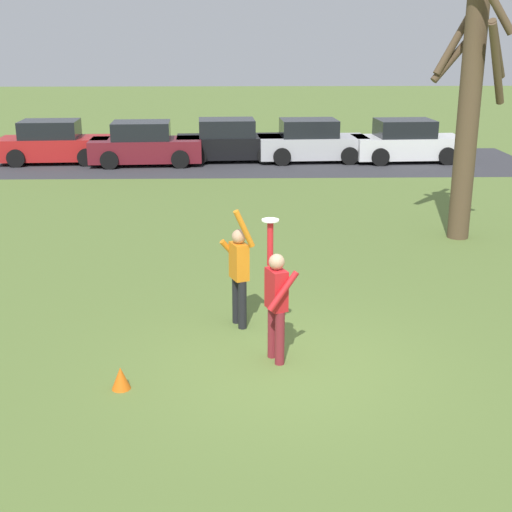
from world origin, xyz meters
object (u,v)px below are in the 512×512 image
at_px(frisbee_disc, 270,220).
at_px(parked_car_black, 230,142).
at_px(parked_car_maroon, 145,145).
at_px(bare_tree_tall, 470,101).
at_px(parked_car_silver, 311,142).
at_px(person_catcher, 276,298).
at_px(person_defender, 239,269).
at_px(parked_car_white, 407,142).
at_px(field_cone_orange, 121,378).
at_px(parked_car_red, 54,143).

xyz_separation_m(frisbee_disc, parked_car_black, (-0.77, 17.28, -1.37)).
bearing_deg(frisbee_disc, parked_car_maroon, 103.33).
bearing_deg(bare_tree_tall, parked_car_silver, 102.76).
bearing_deg(person_catcher, frisbee_disc, -0.00).
relative_size(person_defender, parked_car_white, 0.49).
xyz_separation_m(parked_car_maroon, parked_car_white, (9.91, 0.43, 0.00)).
xyz_separation_m(person_catcher, frisbee_disc, (-0.08, 0.21, 1.11)).
distance_m(person_defender, frisbee_disc, 1.64).
bearing_deg(field_cone_orange, parked_car_white, 65.87).
xyz_separation_m(person_catcher, parked_car_red, (-7.49, 17.23, -0.25)).
xyz_separation_m(person_defender, field_cone_orange, (-1.62, -2.15, -0.82)).
bearing_deg(parked_car_maroon, parked_car_silver, 2.12).
distance_m(parked_car_maroon, parked_car_white, 9.92).
bearing_deg(bare_tree_tall, field_cone_orange, -133.05).
bearing_deg(parked_car_silver, parked_car_black, 173.73).
height_order(parked_car_red, parked_car_silver, same).
bearing_deg(parked_car_red, frisbee_disc, -69.66).
xyz_separation_m(parked_car_maroon, bare_tree_tall, (8.72, -10.20, 2.47)).
relative_size(parked_car_maroon, parked_car_silver, 1.00).
relative_size(person_catcher, field_cone_orange, 6.50).
xyz_separation_m(parked_car_black, parked_car_white, (6.76, -0.32, 0.00)).
relative_size(person_defender, frisbee_disc, 8.20).
bearing_deg(parked_car_red, parked_car_white, -3.42).
bearing_deg(person_defender, parked_car_silver, 148.21).
bearing_deg(parked_car_red, person_defender, -69.54).
height_order(bare_tree_tall, field_cone_orange, bare_tree_tall).
height_order(frisbee_disc, parked_car_white, frisbee_disc).
bearing_deg(parked_car_maroon, bare_tree_tall, -52.68).
height_order(frisbee_disc, parked_car_maroon, frisbee_disc).
height_order(frisbee_disc, field_cone_orange, frisbee_disc).
distance_m(frisbee_disc, field_cone_orange, 3.01).
xyz_separation_m(parked_car_black, field_cone_orange, (-1.30, -18.31, -0.57)).
xyz_separation_m(bare_tree_tall, field_cone_orange, (-6.87, -7.35, -3.04)).
height_order(parked_car_red, parked_car_black, same).
distance_m(person_defender, field_cone_orange, 2.82).
bearing_deg(frisbee_disc, parked_car_silver, 82.16).
xyz_separation_m(person_defender, frisbee_disc, (0.45, -1.12, 1.11)).
xyz_separation_m(parked_car_black, bare_tree_tall, (5.57, -10.96, 2.47)).
relative_size(frisbee_disc, bare_tree_tall, 0.04).
height_order(person_catcher, person_defender, person_catcher).
relative_size(parked_car_silver, field_cone_orange, 13.10).
bearing_deg(field_cone_orange, parked_car_maroon, 96.00).
xyz_separation_m(person_defender, bare_tree_tall, (5.25, 5.20, 2.22)).
height_order(person_defender, parked_car_black, person_defender).
xyz_separation_m(parked_car_maroon, parked_car_silver, (6.27, 0.58, 0.00)).
bearing_deg(bare_tree_tall, person_catcher, -125.82).
bearing_deg(parked_car_maroon, person_catcher, -79.73).
bearing_deg(person_catcher, parked_car_silver, -29.31).
xyz_separation_m(person_catcher, field_cone_orange, (-2.15, -0.82, -0.82)).
bearing_deg(parked_car_silver, bare_tree_tall, -80.42).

